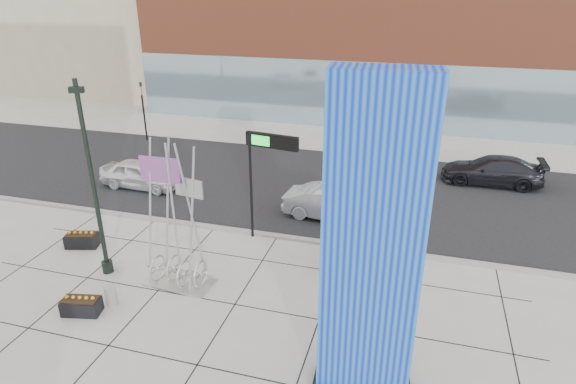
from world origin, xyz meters
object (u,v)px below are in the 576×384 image
(lamp_post, at_px, (96,200))
(public_art_sculpture, at_px, (177,249))
(blue_pylon, at_px, (372,255))
(car_white_west, at_px, (141,174))
(concrete_bollard, at_px, (111,295))
(car_silver_mid, at_px, (332,204))
(overhead_street_sign, at_px, (269,149))

(lamp_post, distance_m, public_art_sculpture, 3.45)
(blue_pylon, distance_m, car_white_west, 17.65)
(blue_pylon, relative_size, car_white_west, 1.97)
(concrete_bollard, relative_size, car_silver_mid, 0.16)
(car_silver_mid, bearing_deg, concrete_bollard, 149.50)
(blue_pylon, height_order, public_art_sculpture, blue_pylon)
(public_art_sculpture, xyz_separation_m, overhead_street_sign, (2.17, 4.16, 2.65))
(lamp_post, xyz_separation_m, public_art_sculpture, (3.08, 0.04, -1.57))
(blue_pylon, distance_m, lamp_post, 10.74)
(blue_pylon, bearing_deg, car_white_west, 137.54)
(car_silver_mid, bearing_deg, public_art_sculpture, 151.99)
(blue_pylon, distance_m, car_silver_mid, 10.85)
(blue_pylon, relative_size, concrete_bollard, 11.55)
(lamp_post, bearing_deg, public_art_sculpture, 0.76)
(public_art_sculpture, bearing_deg, concrete_bollard, -129.78)
(blue_pylon, xyz_separation_m, concrete_bollard, (-8.86, 1.29, -3.83))
(public_art_sculpture, xyz_separation_m, car_silver_mid, (4.39, 6.82, -0.72))
(blue_pylon, distance_m, public_art_sculpture, 8.26)
(lamp_post, height_order, concrete_bollard, lamp_post)
(lamp_post, relative_size, car_silver_mid, 1.62)
(concrete_bollard, height_order, car_white_west, car_white_west)
(public_art_sculpture, height_order, car_silver_mid, public_art_sculpture)
(blue_pylon, xyz_separation_m, car_white_west, (-13.50, 10.84, -3.45))
(concrete_bollard, relative_size, overhead_street_sign, 0.16)
(lamp_post, relative_size, overhead_street_sign, 1.55)
(overhead_street_sign, bearing_deg, public_art_sculpture, -109.27)
(concrete_bollard, distance_m, car_white_west, 10.62)
(overhead_street_sign, xyz_separation_m, car_silver_mid, (2.22, 2.66, -3.37))
(concrete_bollard, bearing_deg, car_white_west, 115.93)
(overhead_street_sign, bearing_deg, concrete_bollard, -114.75)
(concrete_bollard, height_order, car_silver_mid, car_silver_mid)
(public_art_sculpture, relative_size, car_white_west, 1.27)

